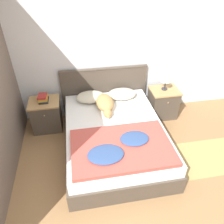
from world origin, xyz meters
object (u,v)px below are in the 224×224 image
object	(u,v)px
pillow_left	(91,97)
book_stack	(43,98)
pillow_right	(122,94)
nightstand_left	(46,115)
nightstand_right	(163,103)
dog	(105,103)
bed	(114,137)
table_lamp	(166,79)

from	to	relation	value
pillow_left	book_stack	distance (m)	0.82
pillow_left	pillow_right	bearing A→B (deg)	0.00
nightstand_left	nightstand_right	xyz separation A→B (m)	(2.20, 0.00, 0.00)
pillow_left	dog	size ratio (longest dim) A/B	0.75
pillow_right	pillow_left	bearing A→B (deg)	180.00
nightstand_left	nightstand_right	distance (m)	2.20
bed	pillow_right	xyz separation A→B (m)	(0.29, 0.77, 0.32)
nightstand_left	pillow_right	xyz separation A→B (m)	(1.39, 0.02, 0.27)
bed	nightstand_right	distance (m)	1.33
nightstand_left	book_stack	distance (m)	0.34
nightstand_left	dog	bearing A→B (deg)	-14.78
dog	nightstand_right	bearing A→B (deg)	13.14
bed	dog	size ratio (longest dim) A/B	2.93
pillow_right	dog	xyz separation A→B (m)	(-0.35, -0.30, 0.03)
nightstand_left	pillow_left	world-z (taller)	pillow_left
nightstand_right	dog	world-z (taller)	dog
pillow_left	nightstand_left	bearing A→B (deg)	-178.26
nightstand_left	table_lamp	world-z (taller)	table_lamp
bed	book_stack	size ratio (longest dim) A/B	9.12
nightstand_left	dog	distance (m)	1.11
nightstand_left	table_lamp	distance (m)	2.26
bed	table_lamp	bearing A→B (deg)	35.02
pillow_right	dog	distance (m)	0.46
bed	book_stack	world-z (taller)	book_stack
pillow_left	pillow_right	world-z (taller)	same
dog	table_lamp	world-z (taller)	table_lamp
pillow_left	dog	xyz separation A→B (m)	(0.22, -0.30, 0.03)
bed	pillow_right	size ratio (longest dim) A/B	3.90
pillow_left	book_stack	size ratio (longest dim) A/B	2.34
dog	book_stack	bearing A→B (deg)	164.47
nightstand_left	pillow_left	distance (m)	0.86
table_lamp	bed	bearing A→B (deg)	-144.98
table_lamp	book_stack	bearing A→B (deg)	-179.72
nightstand_left	book_stack	bearing A→B (deg)	99.36
nightstand_left	nightstand_right	size ratio (longest dim) A/B	1.00
nightstand_right	table_lamp	bearing A→B (deg)	90.00
book_stack	nightstand_right	bearing A→B (deg)	-0.40
bed	nightstand_left	xyz separation A→B (m)	(-1.10, 0.75, 0.05)
bed	pillow_right	world-z (taller)	pillow_right
pillow_left	bed	bearing A→B (deg)	-69.60
bed	book_stack	bearing A→B (deg)	145.42
bed	nightstand_left	world-z (taller)	nightstand_left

